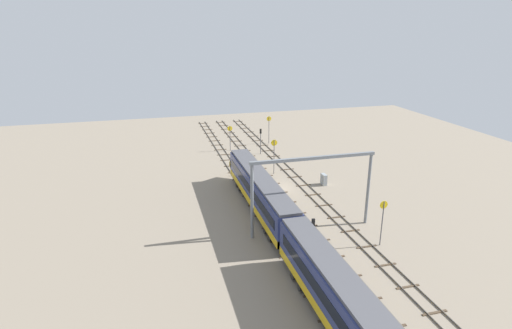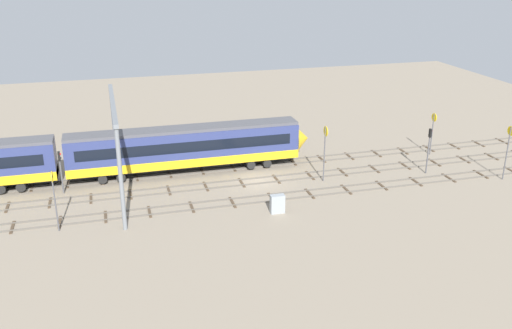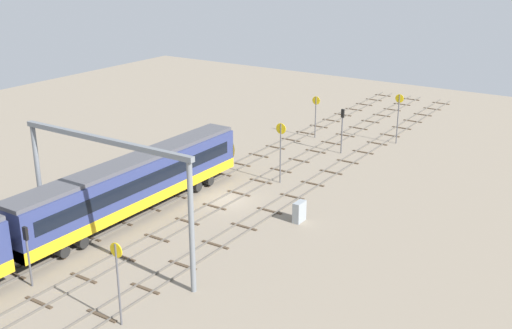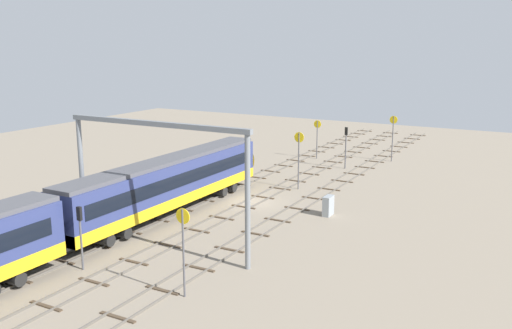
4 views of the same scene
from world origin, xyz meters
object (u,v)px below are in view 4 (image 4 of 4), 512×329
Objects in this scene: speed_sign_far_trackside at (299,152)px; signal_light_trackside_approach at (80,229)px; train at (61,223)px; relay_cabinet at (328,206)px; speed_sign_mid_trackside at (183,240)px; signal_light_trackside_departure at (346,142)px; overhead_gantry at (156,158)px; speed_sign_distant_end at (393,132)px; speed_sign_near_foreground at (317,134)px.

speed_sign_far_trackside reaches higher than signal_light_trackside_approach.
relay_cabinet is at bearing -33.43° from train.
signal_light_trackside_departure is (36.67, 3.55, -0.28)m from speed_sign_mid_trackside.
overhead_gantry is 38.60m from speed_sign_distant_end.
train reaches higher than relay_cabinet.
signal_light_trackside_departure is (11.25, -0.87, -0.65)m from speed_sign_far_trackside.
signal_light_trackside_approach is (-0.48, -2.34, 0.15)m from train.
signal_light_trackside_approach is at bearing 158.85° from overhead_gantry.
signal_light_trackside_approach is at bearing 171.66° from speed_sign_far_trackside.
speed_sign_distant_end reaches higher than speed_sign_mid_trackside.
signal_light_trackside_departure reaches higher than signal_light_trackside_approach.
relay_cabinet is (18.64, -1.48, -2.60)m from speed_sign_mid_trackside.
speed_sign_near_foreground is at bearing -2.60° from train.
overhead_gantry is at bearing -21.15° from signal_light_trackside_approach.
speed_sign_far_trackside is (-14.88, -4.26, 0.59)m from speed_sign_near_foreground.
speed_sign_distant_end reaches higher than train.
speed_sign_distant_end is 44.09m from signal_light_trackside_approach.
signal_light_trackside_approach is 0.87× the size of signal_light_trackside_departure.
speed_sign_far_trackside reaches higher than speed_sign_mid_trackside.
train is at bearing 78.52° from signal_light_trackside_approach.
speed_sign_mid_trackside is at bearing -170.13° from speed_sign_far_trackside.
overhead_gantry reaches higher than speed_sign_mid_trackside.
speed_sign_distant_end is at bearing -0.14° from speed_sign_mid_trackside.
signal_light_trackside_departure is at bearing -4.63° from overhead_gantry.
train is 10.27× the size of speed_sign_near_foreground.
signal_light_trackside_approach is (-43.30, 8.25, -0.89)m from speed_sign_distant_end.
train is 9.43× the size of speed_sign_mid_trackside.
overhead_gantry is 20.33m from speed_sign_far_trackside.
speed_sign_near_foreground is (39.79, -1.81, 0.58)m from train.
speed_sign_far_trackside is at bearing -13.68° from train.
speed_sign_mid_trackside is 18.88m from relay_cabinet.
relay_cabinet is at bearing -176.81° from speed_sign_distant_end.
speed_sign_near_foreground is 9.30m from speed_sign_distant_end.
speed_sign_distant_end is at bearing -70.94° from speed_sign_near_foreground.
speed_sign_near_foreground is 24.04m from relay_cabinet.
train is 3.33× the size of overhead_gantry.
speed_sign_mid_trackside is (-40.29, -8.68, 0.22)m from speed_sign_near_foreground.
signal_light_trackside_departure is (36.16, -6.94, 0.52)m from train.
overhead_gantry is at bearing 150.33° from relay_cabinet.
signal_light_trackside_approach is (-40.27, -0.53, -0.43)m from speed_sign_near_foreground.
speed_sign_far_trackside reaches higher than speed_sign_near_foreground.
overhead_gantry is 2.83× the size of speed_sign_mid_trackside.
speed_sign_near_foreground is 2.87× the size of relay_cabinet.
speed_sign_far_trackside is at bearing -4.74° from overhead_gantry.
speed_sign_distant_end is at bearing -14.18° from speed_sign_far_trackside.
speed_sign_distant_end is at bearing -13.89° from train.
speed_sign_mid_trackside reaches higher than speed_sign_near_foreground.
signal_light_trackside_approach is 21.04m from relay_cabinet.
speed_sign_far_trackside reaches higher than signal_light_trackside_departure.
speed_sign_near_foreground is at bearing 4.24° from overhead_gantry.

